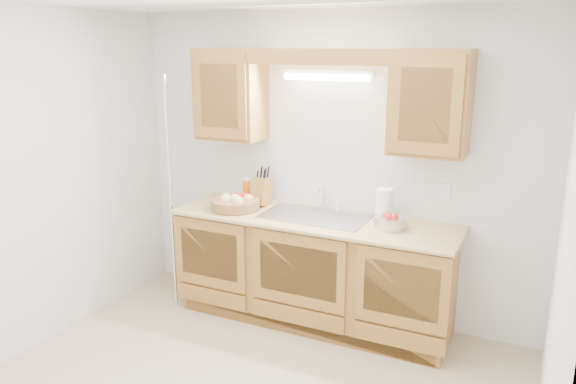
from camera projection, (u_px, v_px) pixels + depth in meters
The scene contains 17 objects.
room at pixel (236, 215), 3.33m from camera, with size 3.52×3.50×2.50m.
base_cabinets at pixel (314, 271), 4.58m from camera, with size 2.20×0.60×0.86m, color #A67130.
countertop at pixel (314, 220), 4.45m from camera, with size 2.30×0.63×0.04m, color tan.
upper_cabinet_left at pixel (231, 94), 4.69m from camera, with size 0.55×0.33×0.75m, color #A67130.
upper_cabinet_right at pixel (431, 103), 3.99m from camera, with size 0.55×0.33×0.75m, color #A67130.
valance at pixel (316, 57), 4.14m from camera, with size 2.20×0.05×0.12m, color #A67130.
fluorescent_fixture at pixel (327, 75), 4.37m from camera, with size 0.76×0.08×0.08m.
sink at pixel (315, 225), 4.48m from camera, with size 0.84×0.46×0.36m.
wire_shelf_pole at pixel (171, 196), 4.71m from camera, with size 0.03×0.03×2.00m, color silver.
outlet_plate at pixel (445, 191), 4.25m from camera, with size 0.08×0.01×0.12m, color white.
fruit_basket at pixel (235, 202), 4.67m from camera, with size 0.42×0.42×0.13m.
knife_block at pixel (262, 191), 4.77m from camera, with size 0.14×0.21×0.34m.
orange_canister at pixel (246, 190), 4.89m from camera, with size 0.09×0.09×0.20m.
soap_bottle at pixel (386, 208), 4.34m from camera, with size 0.09×0.09×0.20m, color #2269AE.
sponge at pixel (389, 216), 4.44m from camera, with size 0.13×0.10×0.02m.
paper_towel at pixel (384, 206), 4.27m from camera, with size 0.15×0.15×0.32m.
apple_bowl at pixel (390, 221), 4.18m from camera, with size 0.26×0.26×0.12m.
Camera 1 is at (1.66, -2.73, 2.23)m, focal length 35.00 mm.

